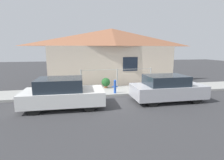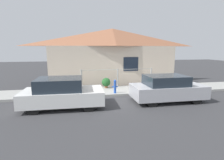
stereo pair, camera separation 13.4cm
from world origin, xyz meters
name	(u,v)px [view 2 (the right image)]	position (x,y,z in m)	size (l,w,h in m)	color
ground_plane	(125,96)	(0.00, 0.00, 0.00)	(60.00, 60.00, 0.00)	#38383A
sidewalk	(121,91)	(0.00, 1.08, 0.06)	(24.00, 2.16, 0.13)	#9E9E99
house	(113,40)	(0.00, 3.79, 3.29)	(9.60, 2.23, 4.15)	beige
fence	(118,77)	(0.00, 2.01, 0.80)	(4.90, 0.10, 1.21)	#999993
car_left	(62,93)	(-3.32, -1.33, 0.67)	(3.65, 1.84, 1.36)	white
car_right	(167,88)	(1.85, -1.33, 0.66)	(3.66, 1.70, 1.34)	#B7B7BC
fire_hydrant	(115,86)	(-0.54, 0.27, 0.54)	(0.33, 0.15, 0.78)	blue
potted_plant_near_hydrant	(106,82)	(-0.83, 1.74, 0.50)	(0.57, 0.57, 0.67)	#9E5638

